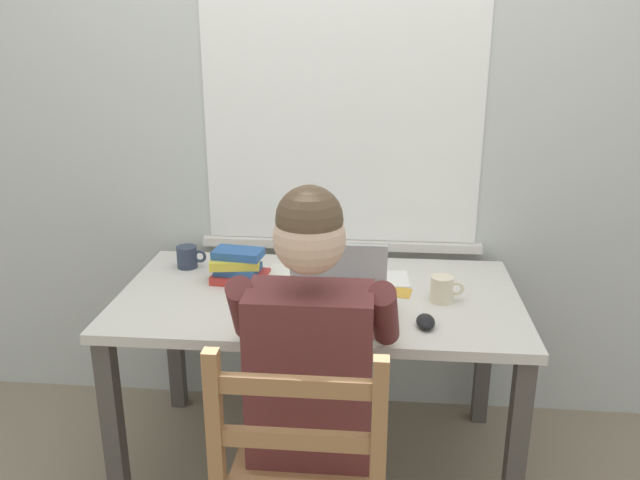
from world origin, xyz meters
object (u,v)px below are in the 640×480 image
object	(u,v)px
seated_person	(314,364)
coffee_mug_dark	(188,257)
desk	(319,316)
coffee_mug_white	(442,289)
computer_mouse	(426,321)
laptop	(336,300)
book_stack_main	(238,266)
landscape_photo_print	(393,292)

from	to	relation	value
seated_person	coffee_mug_dark	bearing A→B (deg)	129.92
desk	coffee_mug_white	xyz separation A→B (m)	(0.43, -0.03, 0.14)
desk	computer_mouse	bearing A→B (deg)	-32.59
laptop	coffee_mug_dark	xyz separation A→B (m)	(-0.62, 0.39, -0.01)
laptop	book_stack_main	distance (m)	0.48
seated_person	coffee_mug_dark	size ratio (longest dim) A/B	10.67
coffee_mug_white	landscape_photo_print	size ratio (longest dim) A/B	0.90
laptop	book_stack_main	bearing A→B (deg)	144.77
desk	coffee_mug_white	bearing A→B (deg)	-4.00
desk	seated_person	xyz separation A→B (m)	(0.03, -0.47, 0.07)
coffee_mug_white	book_stack_main	world-z (taller)	book_stack_main
coffee_mug_dark	desk	bearing A→B (deg)	-21.59
desk	laptop	world-z (taller)	laptop
coffee_mug_white	coffee_mug_dark	bearing A→B (deg)	165.92
desk	coffee_mug_white	size ratio (longest dim) A/B	12.26
seated_person	computer_mouse	bearing A→B (deg)	34.85
computer_mouse	book_stack_main	xyz separation A→B (m)	(-0.68, 0.33, 0.04)
computer_mouse	book_stack_main	world-z (taller)	book_stack_main
desk	landscape_photo_print	xyz separation A→B (m)	(0.27, 0.03, 0.09)
coffee_mug_dark	landscape_photo_print	size ratio (longest dim) A/B	0.91
computer_mouse	laptop	bearing A→B (deg)	168.70
coffee_mug_white	computer_mouse	bearing A→B (deg)	-108.82
landscape_photo_print	coffee_mug_white	bearing A→B (deg)	-11.31
seated_person	computer_mouse	size ratio (longest dim) A/B	12.57
seated_person	coffee_mug_white	bearing A→B (deg)	47.16
desk	computer_mouse	xyz separation A→B (m)	(0.37, -0.23, 0.11)
computer_mouse	book_stack_main	size ratio (longest dim) A/B	0.45
seated_person	landscape_photo_print	distance (m)	0.56
laptop	coffee_mug_dark	distance (m)	0.73
laptop	seated_person	bearing A→B (deg)	-98.83
seated_person	laptop	distance (m)	0.31
coffee_mug_dark	laptop	bearing A→B (deg)	-32.32
computer_mouse	landscape_photo_print	distance (m)	0.29
seated_person	coffee_mug_white	xyz separation A→B (m)	(0.41, 0.44, 0.07)
book_stack_main	landscape_photo_print	world-z (taller)	book_stack_main
seated_person	laptop	xyz separation A→B (m)	(0.05, 0.29, 0.08)
seated_person	book_stack_main	bearing A→B (deg)	121.21
desk	laptop	bearing A→B (deg)	-66.99
desk	seated_person	size ratio (longest dim) A/B	1.14
laptop	computer_mouse	size ratio (longest dim) A/B	3.30
laptop	landscape_photo_print	size ratio (longest dim) A/B	2.54
coffee_mug_dark	book_stack_main	bearing A→B (deg)	-26.89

